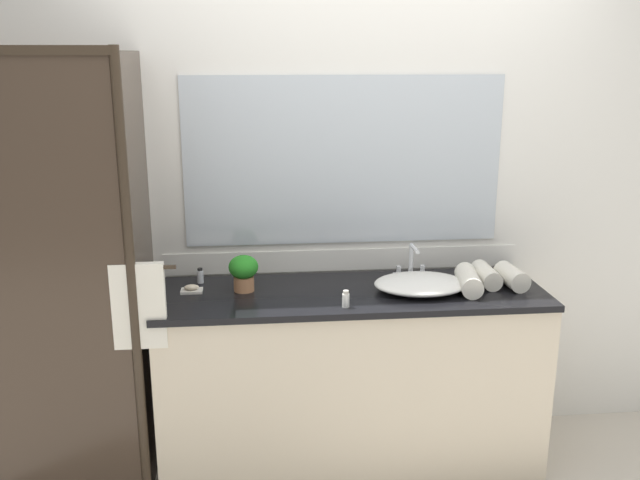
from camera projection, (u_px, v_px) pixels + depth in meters
ground_plane at (350, 461)px, 3.42m from camera, size 8.00×8.00×0.00m
wall_back_with_mirror at (343, 192)px, 3.41m from camera, size 4.40×0.06×2.60m
vanity_cabinet at (351, 378)px, 3.31m from camera, size 1.80×0.58×0.90m
shower_enclosure at (57, 288)px, 2.85m from camera, size 1.20×0.59×2.00m
sink_basin at (421, 284)px, 3.18m from camera, size 0.43×0.33×0.07m
faucet at (411, 266)px, 3.36m from camera, size 0.17×0.15×0.17m
potted_plant at (244, 271)px, 3.16m from camera, size 0.14×0.14×0.17m
soap_dish at (192, 289)px, 3.16m from camera, size 0.10×0.07×0.04m
amenity_bottle_lotion at (346, 299)px, 2.97m from camera, size 0.03×0.03×0.08m
amenity_bottle_conditioner at (200, 276)px, 3.29m from camera, size 0.03×0.03×0.07m
rolled_towel_near_edge at (512, 277)px, 3.23m from camera, size 0.11×0.21×0.10m
rolled_towel_middle at (486, 275)px, 3.26m from camera, size 0.10×0.22×0.09m
rolled_towel_far_edge at (469, 280)px, 3.17m from camera, size 0.14×0.27×0.10m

